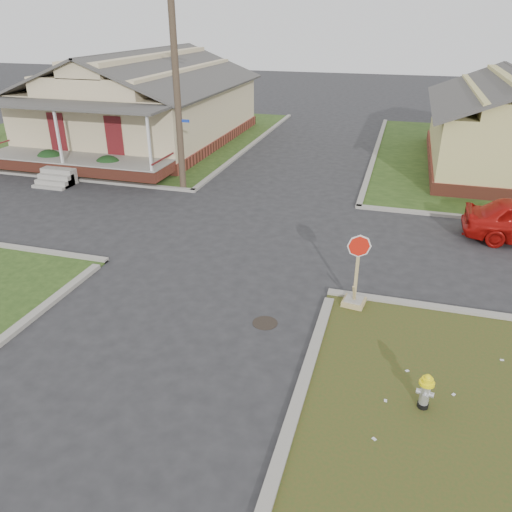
# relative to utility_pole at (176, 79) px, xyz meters

# --- Properties ---
(ground) EXTENTS (120.00, 120.00, 0.00)m
(ground) POSITION_rel_utility_pole_xyz_m (4.20, -8.90, -4.66)
(ground) COLOR #252527
(ground) RESTS_ON ground
(verge_far_left) EXTENTS (19.00, 19.00, 0.05)m
(verge_far_left) POSITION_rel_utility_pole_xyz_m (-8.80, 9.10, -4.64)
(verge_far_left) COLOR #264016
(verge_far_left) RESTS_ON ground
(curbs) EXTENTS (80.00, 40.00, 0.12)m
(curbs) POSITION_rel_utility_pole_xyz_m (4.20, -3.90, -4.66)
(curbs) COLOR gray
(curbs) RESTS_ON ground
(manhole) EXTENTS (0.64, 0.64, 0.01)m
(manhole) POSITION_rel_utility_pole_xyz_m (6.40, -9.40, -4.66)
(manhole) COLOR black
(manhole) RESTS_ON ground
(corner_house) EXTENTS (10.10, 15.50, 5.30)m
(corner_house) POSITION_rel_utility_pole_xyz_m (-5.80, 7.78, -2.38)
(corner_house) COLOR brown
(corner_house) RESTS_ON ground
(side_house_yellow) EXTENTS (7.60, 11.60, 4.70)m
(side_house_yellow) POSITION_rel_utility_pole_xyz_m (14.20, 7.60, -2.47)
(side_house_yellow) COLOR brown
(side_house_yellow) RESTS_ON ground
(utility_pole) EXTENTS (1.80, 0.28, 9.00)m
(utility_pole) POSITION_rel_utility_pole_xyz_m (0.00, 0.00, 0.00)
(utility_pole) COLOR #3B2E22
(utility_pole) RESTS_ON ground
(fire_hydrant) EXTENTS (0.30, 0.30, 0.79)m
(fire_hydrant) POSITION_rel_utility_pole_xyz_m (10.20, -11.45, -4.18)
(fire_hydrant) COLOR black
(fire_hydrant) RESTS_ON ground
(stop_sign) EXTENTS (0.58, 0.56, 2.03)m
(stop_sign) POSITION_rel_utility_pole_xyz_m (8.45, -7.93, -4.17)
(stop_sign) COLOR tan
(stop_sign) RESTS_ON ground
(hedge_left) EXTENTS (1.42, 1.16, 1.08)m
(hedge_left) POSITION_rel_utility_pole_xyz_m (-7.28, 0.55, -4.07)
(hedge_left) COLOR black
(hedge_left) RESTS_ON verge_far_left
(hedge_right) EXTENTS (1.38, 1.13, 1.06)m
(hedge_right) POSITION_rel_utility_pole_xyz_m (-4.02, 0.49, -4.08)
(hedge_right) COLOR black
(hedge_right) RESTS_ON verge_far_left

